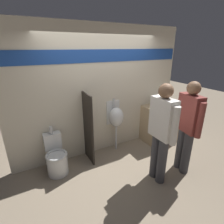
# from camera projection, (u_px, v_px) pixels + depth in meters

# --- Properties ---
(ground_plane) EXTENTS (16.00, 16.00, 0.00)m
(ground_plane) POSITION_uv_depth(u_px,v_px,m) (116.00, 161.00, 3.69)
(ground_plane) COLOR gray
(display_wall) EXTENTS (3.88, 0.07, 2.70)m
(display_wall) POSITION_uv_depth(u_px,v_px,m) (102.00, 92.00, 3.70)
(display_wall) COLOR beige
(display_wall) RESTS_ON ground_plane
(sink_counter) EXTENTS (0.86, 0.60, 0.91)m
(sink_counter) POSITION_uv_depth(u_px,v_px,m) (161.00, 123.00, 4.41)
(sink_counter) COLOR tan
(sink_counter) RESTS_ON ground_plane
(sink_basin) EXTENTS (0.34, 0.34, 0.27)m
(sink_basin) POSITION_uv_depth(u_px,v_px,m) (159.00, 103.00, 4.25)
(sink_basin) COLOR silver
(sink_basin) RESTS_ON sink_counter
(cell_phone) EXTENTS (0.07, 0.14, 0.01)m
(cell_phone) POSITION_uv_depth(u_px,v_px,m) (158.00, 109.00, 4.03)
(cell_phone) COLOR #B7B7BC
(cell_phone) RESTS_ON sink_counter
(divider_near_counter) EXTENTS (0.03, 0.48, 1.45)m
(divider_near_counter) POSITION_uv_depth(u_px,v_px,m) (88.00, 129.00, 3.51)
(divider_near_counter) COLOR #28231E
(divider_near_counter) RESTS_ON ground_plane
(urinal_near_counter) EXTENTS (0.33, 0.32, 1.20)m
(urinal_near_counter) POSITION_uv_depth(u_px,v_px,m) (116.00, 117.00, 3.86)
(urinal_near_counter) COLOR silver
(urinal_near_counter) RESTS_ON ground_plane
(toilet) EXTENTS (0.39, 0.56, 0.87)m
(toilet) POSITION_uv_depth(u_px,v_px,m) (56.00, 158.00, 3.29)
(toilet) COLOR silver
(toilet) RESTS_ON ground_plane
(person_in_vest) EXTENTS (0.27, 0.60, 1.74)m
(person_in_vest) POSITION_uv_depth(u_px,v_px,m) (188.00, 125.00, 3.12)
(person_in_vest) COLOR #3D3D42
(person_in_vest) RESTS_ON ground_plane
(person_with_lanyard) EXTENTS (0.23, 0.61, 1.75)m
(person_with_lanyard) POSITION_uv_depth(u_px,v_px,m) (162.00, 131.00, 2.88)
(person_with_lanyard) COLOR #3D3D42
(person_with_lanyard) RESTS_ON ground_plane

